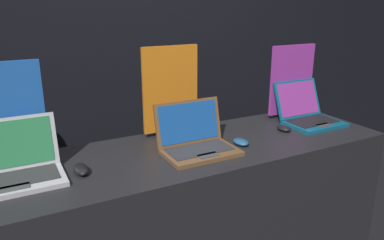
% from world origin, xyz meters
% --- Properties ---
extents(wall_back, '(8.00, 0.05, 2.80)m').
position_xyz_m(wall_back, '(0.00, 1.50, 1.40)').
color(wall_back, black).
rests_on(wall_back, ground_plane).
extents(display_counter, '(2.11, 0.63, 0.95)m').
position_xyz_m(display_counter, '(0.00, 0.32, 0.47)').
color(display_counter, black).
rests_on(display_counter, ground_plane).
extents(laptop_front, '(0.40, 0.28, 0.24)m').
position_xyz_m(laptop_front, '(-0.83, 0.35, 1.01)').
color(laptop_front, '#B7B7BC').
rests_on(laptop_front, display_counter).
extents(mouse_front, '(0.06, 0.12, 0.04)m').
position_xyz_m(mouse_front, '(-0.57, 0.28, 0.97)').
color(mouse_front, black).
rests_on(mouse_front, display_counter).
extents(promo_stand_front, '(0.34, 0.07, 0.47)m').
position_xyz_m(promo_stand_front, '(-0.83, 0.53, 1.17)').
color(promo_stand_front, black).
rests_on(promo_stand_front, display_counter).
extents(laptop_middle, '(0.36, 0.28, 0.24)m').
position_xyz_m(laptop_middle, '(-0.01, 0.27, 1.00)').
color(laptop_middle, brown).
rests_on(laptop_middle, display_counter).
extents(mouse_middle, '(0.07, 0.10, 0.03)m').
position_xyz_m(mouse_middle, '(0.24, 0.24, 0.96)').
color(mouse_middle, navy).
rests_on(mouse_middle, display_counter).
extents(promo_stand_middle, '(0.32, 0.07, 0.49)m').
position_xyz_m(promo_stand_middle, '(-0.01, 0.57, 1.18)').
color(promo_stand_middle, black).
rests_on(promo_stand_middle, display_counter).
extents(laptop_back, '(0.33, 0.33, 0.24)m').
position_xyz_m(laptop_back, '(0.81, 0.36, 1.00)').
color(laptop_back, '#0F5170').
rests_on(laptop_back, display_counter).
extents(mouse_back, '(0.07, 0.09, 0.03)m').
position_xyz_m(mouse_back, '(0.58, 0.31, 0.96)').
color(mouse_back, black).
rests_on(mouse_back, display_counter).
extents(promo_stand_back, '(0.33, 0.07, 0.46)m').
position_xyz_m(promo_stand_back, '(0.81, 0.53, 1.17)').
color(promo_stand_back, black).
rests_on(promo_stand_back, display_counter).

